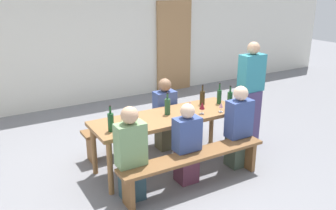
{
  "coord_description": "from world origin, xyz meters",
  "views": [
    {
      "loc": [
        -2.28,
        -3.9,
        2.44
      ],
      "look_at": [
        0.0,
        0.0,
        0.9
      ],
      "focal_mm": 37.9,
      "sensor_mm": 36.0,
      "label": 1
    }
  ],
  "objects_px": {
    "wooden_door": "(174,47)",
    "seated_guest_near_1": "(187,146)",
    "tasting_table": "(168,121)",
    "wine_glass_2": "(190,105)",
    "wine_bottle_0": "(167,106)",
    "bench_near": "(194,161)",
    "seated_guest_near_0": "(131,156)",
    "standing_host": "(250,96)",
    "bench_far": "(147,126)",
    "wine_glass_3": "(202,106)",
    "wine_glass_1": "(221,105)",
    "wine_bottle_1": "(219,96)",
    "seated_guest_near_2": "(238,129)",
    "wine_glass_0": "(122,122)",
    "wine_bottle_2": "(111,122)",
    "wine_bottle_4": "(230,99)",
    "wine_bottle_3": "(202,97)",
    "seated_guest_far_0": "(165,116)",
    "wine_glass_4": "(128,116)"
  },
  "relations": [
    {
      "from": "bench_near",
      "to": "wine_bottle_2",
      "type": "distance_m",
      "value": 1.14
    },
    {
      "from": "wine_glass_0",
      "to": "wine_glass_2",
      "type": "height_order",
      "value": "wine_glass_0"
    },
    {
      "from": "wine_bottle_2",
      "to": "wine_glass_3",
      "type": "relative_size",
      "value": 1.96
    },
    {
      "from": "wine_glass_0",
      "to": "seated_guest_far_0",
      "type": "bearing_deg",
      "value": 34.69
    },
    {
      "from": "tasting_table",
      "to": "wine_glass_0",
      "type": "height_order",
      "value": "wine_glass_0"
    },
    {
      "from": "wooden_door",
      "to": "wine_bottle_4",
      "type": "height_order",
      "value": "wooden_door"
    },
    {
      "from": "standing_host",
      "to": "wine_bottle_0",
      "type": "bearing_deg",
      "value": -1.11
    },
    {
      "from": "wine_bottle_0",
      "to": "seated_guest_near_1",
      "type": "distance_m",
      "value": 0.65
    },
    {
      "from": "wine_bottle_1",
      "to": "seated_guest_far_0",
      "type": "bearing_deg",
      "value": 146.61
    },
    {
      "from": "bench_far",
      "to": "wine_glass_3",
      "type": "xyz_separation_m",
      "value": [
        0.44,
        -0.83,
        0.51
      ]
    },
    {
      "from": "wine_glass_0",
      "to": "seated_guest_near_0",
      "type": "bearing_deg",
      "value": -95.27
    },
    {
      "from": "wine_bottle_1",
      "to": "seated_guest_near_1",
      "type": "relative_size",
      "value": 0.3
    },
    {
      "from": "wine_glass_3",
      "to": "seated_guest_near_2",
      "type": "distance_m",
      "value": 0.59
    },
    {
      "from": "wine_bottle_1",
      "to": "bench_near",
      "type": "bearing_deg",
      "value": -142.44
    },
    {
      "from": "wine_bottle_3",
      "to": "wine_glass_0",
      "type": "height_order",
      "value": "wine_bottle_3"
    },
    {
      "from": "bench_far",
      "to": "wine_bottle_2",
      "type": "bearing_deg",
      "value": -138.53
    },
    {
      "from": "wine_bottle_2",
      "to": "wine_glass_2",
      "type": "relative_size",
      "value": 2.15
    },
    {
      "from": "wine_bottle_2",
      "to": "wine_glass_2",
      "type": "height_order",
      "value": "wine_bottle_2"
    },
    {
      "from": "wine_bottle_0",
      "to": "wine_glass_1",
      "type": "relative_size",
      "value": 2.23
    },
    {
      "from": "wooden_door",
      "to": "wine_bottle_0",
      "type": "distance_m",
      "value": 3.78
    },
    {
      "from": "seated_guest_near_1",
      "to": "wine_bottle_4",
      "type": "bearing_deg",
      "value": -70.06
    },
    {
      "from": "wooden_door",
      "to": "wine_bottle_4",
      "type": "distance_m",
      "value": 3.55
    },
    {
      "from": "wine_bottle_1",
      "to": "wine_glass_3",
      "type": "bearing_deg",
      "value": -154.05
    },
    {
      "from": "wine_glass_1",
      "to": "seated_guest_near_0",
      "type": "relative_size",
      "value": 0.12
    },
    {
      "from": "bench_near",
      "to": "wine_bottle_2",
      "type": "xyz_separation_m",
      "value": [
        -0.87,
        0.53,
        0.52
      ]
    },
    {
      "from": "wooden_door",
      "to": "seated_guest_near_1",
      "type": "relative_size",
      "value": 1.97
    },
    {
      "from": "wine_bottle_1",
      "to": "wine_glass_2",
      "type": "height_order",
      "value": "wine_bottle_1"
    },
    {
      "from": "wine_glass_3",
      "to": "seated_guest_near_1",
      "type": "height_order",
      "value": "seated_guest_near_1"
    },
    {
      "from": "bench_near",
      "to": "wine_glass_3",
      "type": "relative_size",
      "value": 11.87
    },
    {
      "from": "wine_bottle_0",
      "to": "wine_bottle_3",
      "type": "height_order",
      "value": "wine_bottle_0"
    },
    {
      "from": "wine_bottle_4",
      "to": "wine_glass_2",
      "type": "xyz_separation_m",
      "value": [
        -0.61,
        0.13,
        -0.02
      ]
    },
    {
      "from": "wine_glass_4",
      "to": "seated_guest_near_1",
      "type": "xyz_separation_m",
      "value": [
        0.58,
        -0.5,
        -0.35
      ]
    },
    {
      "from": "wine_glass_0",
      "to": "standing_host",
      "type": "xyz_separation_m",
      "value": [
        2.25,
        0.2,
        -0.08
      ]
    },
    {
      "from": "wine_glass_0",
      "to": "wine_glass_3",
      "type": "height_order",
      "value": "wine_glass_3"
    },
    {
      "from": "tasting_table",
      "to": "seated_guest_near_0",
      "type": "xyz_separation_m",
      "value": [
        -0.79,
        -0.5,
        -0.11
      ]
    },
    {
      "from": "tasting_table",
      "to": "wine_glass_2",
      "type": "distance_m",
      "value": 0.39
    },
    {
      "from": "bench_near",
      "to": "seated_guest_near_0",
      "type": "distance_m",
      "value": 0.83
    },
    {
      "from": "wine_bottle_4",
      "to": "seated_guest_near_1",
      "type": "relative_size",
      "value": 0.3
    },
    {
      "from": "wine_bottle_4",
      "to": "seated_guest_near_0",
      "type": "xyz_separation_m",
      "value": [
        -1.74,
        -0.35,
        -0.31
      ]
    },
    {
      "from": "wine_bottle_3",
      "to": "wine_glass_1",
      "type": "bearing_deg",
      "value": -84.99
    },
    {
      "from": "bench_far",
      "to": "wine_bottle_1",
      "type": "relative_size",
      "value": 6.34
    },
    {
      "from": "wine_bottle_0",
      "to": "wine_glass_2",
      "type": "bearing_deg",
      "value": -11.63
    },
    {
      "from": "standing_host",
      "to": "bench_near",
      "type": "bearing_deg",
      "value": 23.97
    },
    {
      "from": "bench_far",
      "to": "wine_bottle_1",
      "type": "distance_m",
      "value": 1.2
    },
    {
      "from": "bench_far",
      "to": "wine_glass_0",
      "type": "height_order",
      "value": "wine_glass_0"
    },
    {
      "from": "seated_guest_near_0",
      "to": "seated_guest_near_1",
      "type": "bearing_deg",
      "value": -90.0
    },
    {
      "from": "wooden_door",
      "to": "wine_glass_1",
      "type": "relative_size",
      "value": 15.15
    },
    {
      "from": "wooden_door",
      "to": "seated_guest_near_2",
      "type": "relative_size",
      "value": 1.8
    },
    {
      "from": "standing_host",
      "to": "bench_far",
      "type": "bearing_deg",
      "value": -23.12
    },
    {
      "from": "seated_guest_near_0",
      "to": "seated_guest_near_1",
      "type": "height_order",
      "value": "seated_guest_near_0"
    }
  ]
}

